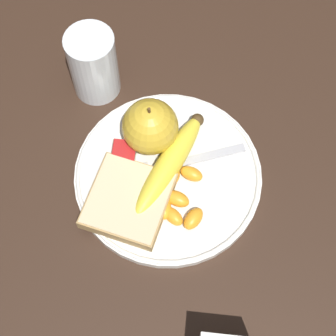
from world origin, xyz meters
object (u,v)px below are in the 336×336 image
object	(u,v)px
bread_slice	(129,201)
plate	(168,175)
jam_packet	(124,156)
fork	(165,167)
juice_glass	(94,66)
banana	(170,164)
apple	(150,127)

from	to	relation	value
bread_slice	plate	bearing A→B (deg)	135.74
plate	jam_packet	bearing A→B (deg)	-104.79
fork	plate	bearing A→B (deg)	99.96
bread_slice	juice_glass	bearing A→B (deg)	-158.55
juice_glass	banana	size ratio (longest dim) A/B	0.64
juice_glass	apple	size ratio (longest dim) A/B	1.29
banana	bread_slice	bearing A→B (deg)	-40.87
jam_packet	plate	bearing A→B (deg)	75.21
plate	jam_packet	xyz separation A→B (m)	(-0.02, -0.06, 0.01)
plate	apple	xyz separation A→B (m)	(-0.05, -0.03, 0.04)
juice_glass	apple	xyz separation A→B (m)	(0.09, 0.09, -0.00)
bread_slice	fork	xyz separation A→B (m)	(-0.06, 0.04, -0.01)
apple	banana	size ratio (longest dim) A/B	0.50
apple	banana	world-z (taller)	apple
juice_glass	jam_packet	size ratio (longest dim) A/B	2.86
banana	jam_packet	size ratio (longest dim) A/B	4.43
apple	plate	bearing A→B (deg)	30.60
bread_slice	fork	distance (m)	0.07
juice_glass	jam_packet	world-z (taller)	juice_glass
juice_glass	jam_packet	bearing A→B (deg)	25.59
juice_glass	banana	bearing A→B (deg)	43.09
banana	bread_slice	size ratio (longest dim) A/B	1.35
banana	fork	bearing A→B (deg)	-102.06
apple	jam_packet	size ratio (longest dim) A/B	2.22
apple	fork	xyz separation A→B (m)	(0.04, 0.02, -0.04)
juice_glass	fork	xyz separation A→B (m)	(0.13, 0.11, -0.04)
plate	fork	size ratio (longest dim) A/B	1.36
plate	banana	xyz separation A→B (m)	(-0.01, 0.00, 0.02)
apple	fork	world-z (taller)	apple
jam_packet	juice_glass	bearing A→B (deg)	-154.41
fork	juice_glass	bearing A→B (deg)	-69.45
plate	apple	distance (m)	0.07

